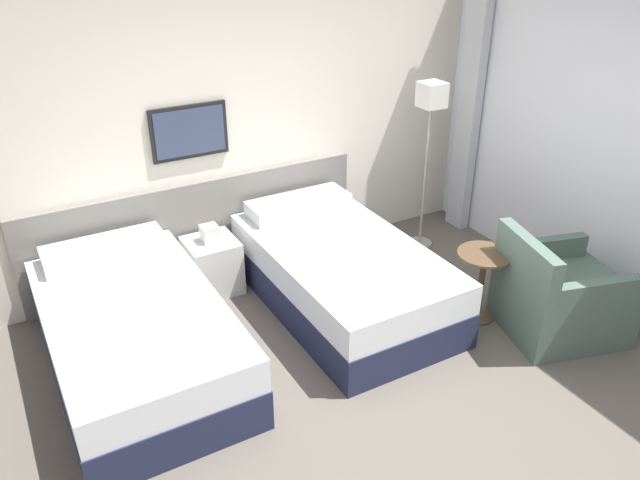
# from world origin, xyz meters

# --- Properties ---
(ground_plane) EXTENTS (16.00, 16.00, 0.00)m
(ground_plane) POSITION_xyz_m (0.00, 0.00, 0.00)
(ground_plane) COLOR #5B544C
(wall_headboard) EXTENTS (10.00, 0.10, 2.70)m
(wall_headboard) POSITION_xyz_m (-0.04, 2.25, 1.29)
(wall_headboard) COLOR beige
(wall_headboard) RESTS_ON ground_plane
(bed_near_door) EXTENTS (1.14, 2.01, 0.68)m
(bed_near_door) POSITION_xyz_m (-1.40, 1.19, 0.28)
(bed_near_door) COLOR #1E233D
(bed_near_door) RESTS_ON ground_plane
(bed_near_window) EXTENTS (1.14, 2.01, 0.68)m
(bed_near_window) POSITION_xyz_m (0.30, 1.19, 0.28)
(bed_near_window) COLOR #1E233D
(bed_near_window) RESTS_ON ground_plane
(nightstand) EXTENTS (0.42, 0.42, 0.61)m
(nightstand) POSITION_xyz_m (-0.55, 1.93, 0.25)
(nightstand) COLOR beige
(nightstand) RESTS_ON ground_plane
(floor_lamp) EXTENTS (0.24, 0.24, 1.60)m
(floor_lamp) POSITION_xyz_m (1.53, 1.71, 1.31)
(floor_lamp) COLOR #9E9993
(floor_lamp) RESTS_ON ground_plane
(side_table) EXTENTS (0.43, 0.43, 0.58)m
(side_table) POSITION_xyz_m (1.16, 0.48, 0.41)
(side_table) COLOR brown
(side_table) RESTS_ON ground_plane
(armchair) EXTENTS (1.01, 0.95, 0.84)m
(armchair) POSITION_xyz_m (1.55, 0.04, 0.28)
(armchair) COLOR #4C6056
(armchair) RESTS_ON ground_plane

